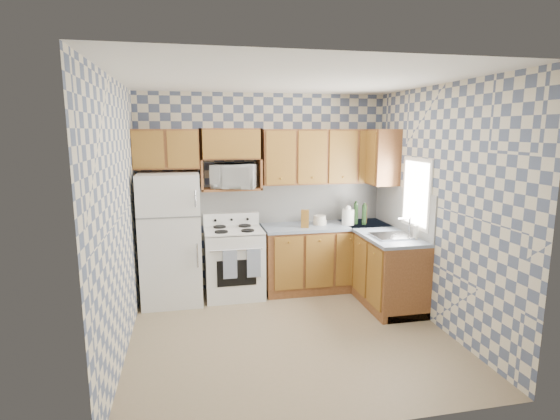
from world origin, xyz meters
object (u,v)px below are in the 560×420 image
Objects in this scene: stove_body at (234,263)px; refrigerator at (171,238)px; microwave at (235,176)px; electric_kettle at (348,217)px.

refrigerator is at bearing -178.22° from stove_body.
refrigerator reaches higher than stove_body.
stove_body is 1.17m from microwave.
refrigerator is 7.95× the size of electric_kettle.
microwave is at bearing 173.68° from electric_kettle.
microwave is at bearing 70.95° from stove_body.
refrigerator is at bearing 179.40° from electric_kettle.
electric_kettle reaches higher than stove_body.
electric_kettle is (2.38, -0.02, 0.19)m from refrigerator.
microwave reaches higher than stove_body.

